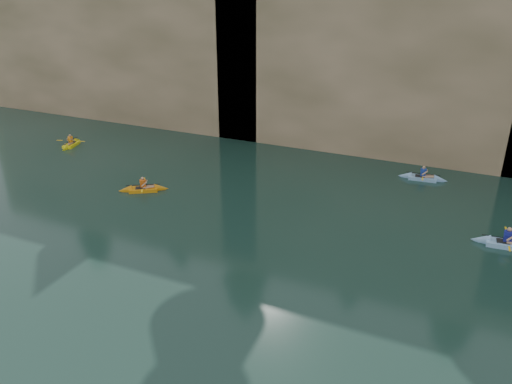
% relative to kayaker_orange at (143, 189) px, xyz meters
% --- Properties ---
extents(ground, '(160.00, 160.00, 0.00)m').
position_rel_kayaker_orange_xyz_m(ground, '(9.15, -10.88, -0.13)').
color(ground, black).
rests_on(ground, ground).
extents(cliff, '(70.00, 16.00, 12.00)m').
position_rel_kayaker_orange_xyz_m(cliff, '(9.15, 19.12, 5.87)').
color(cliff, tan).
rests_on(cliff, ground).
extents(cliff_slab_west, '(26.00, 2.40, 10.56)m').
position_rel_kayaker_orange_xyz_m(cliff_slab_west, '(-10.85, 11.72, 5.15)').
color(cliff_slab_west, tan).
rests_on(cliff_slab_west, ground).
extents(cliff_slab_center, '(24.00, 2.40, 11.40)m').
position_rel_kayaker_orange_xyz_m(cliff_slab_center, '(11.15, 11.72, 5.57)').
color(cliff_slab_center, tan).
rests_on(cliff_slab_center, ground).
extents(sea_cave_west, '(4.50, 1.00, 4.00)m').
position_rel_kayaker_orange_xyz_m(sea_cave_west, '(-8.85, 11.07, 1.87)').
color(sea_cave_west, black).
rests_on(sea_cave_west, ground).
extents(sea_cave_center, '(3.50, 1.00, 3.20)m').
position_rel_kayaker_orange_xyz_m(sea_cave_center, '(5.15, 11.07, 1.47)').
color(sea_cave_center, black).
rests_on(sea_cave_center, ground).
extents(kayaker_orange, '(2.67, 1.99, 1.04)m').
position_rel_kayaker_orange_xyz_m(kayaker_orange, '(0.00, 0.00, 0.00)').
color(kayaker_orange, orange).
rests_on(kayaker_orange, ground).
extents(kayaker_ltblue_near, '(3.02, 2.33, 1.18)m').
position_rel_kayaker_orange_xyz_m(kayaker_ltblue_near, '(18.38, 1.54, 0.02)').
color(kayaker_ltblue_near, '#88B6E3').
rests_on(kayaker_ltblue_near, ground).
extents(kayaker_yellow, '(2.03, 2.62, 1.04)m').
position_rel_kayaker_orange_xyz_m(kayaker_yellow, '(-9.38, 4.47, 0.00)').
color(kayaker_yellow, '#FFF015').
rests_on(kayaker_yellow, ground).
extents(kayaker_ltblue_mid, '(2.85, 2.13, 1.06)m').
position_rel_kayaker_orange_xyz_m(kayaker_ltblue_mid, '(13.95, 8.12, 0.00)').
color(kayaker_ltblue_mid, '#7FA8D4').
rests_on(kayaker_ltblue_mid, ground).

